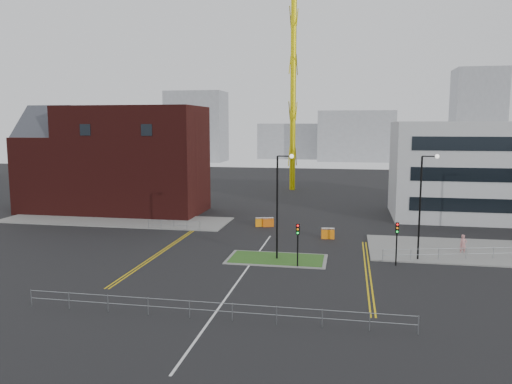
% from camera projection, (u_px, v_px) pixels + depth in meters
% --- Properties ---
extents(ground, '(200.00, 200.00, 0.00)m').
position_uv_depth(ground, '(234.00, 287.00, 35.89)').
color(ground, black).
rests_on(ground, ground).
extents(pavement_left, '(28.00, 8.00, 0.12)m').
position_uv_depth(pavement_left, '(115.00, 220.00, 60.95)').
color(pavement_left, slate).
rests_on(pavement_left, ground).
extents(pavement_right, '(24.00, 10.00, 0.12)m').
position_uv_depth(pavement_right, '(503.00, 252.00, 45.51)').
color(pavement_right, slate).
rests_on(pavement_right, ground).
extents(island_kerb, '(8.60, 4.60, 0.08)m').
position_uv_depth(island_kerb, '(277.00, 259.00, 43.31)').
color(island_kerb, slate).
rests_on(island_kerb, ground).
extents(grass_island, '(8.00, 4.00, 0.12)m').
position_uv_depth(grass_island, '(277.00, 259.00, 43.31)').
color(grass_island, '#22521B').
rests_on(grass_island, ground).
extents(brick_building, '(24.20, 10.07, 14.24)m').
position_uv_depth(brick_building, '(113.00, 161.00, 66.43)').
color(brick_building, '#401210').
rests_on(brick_building, ground).
extents(office_block, '(25.00, 12.20, 12.00)m').
position_uv_depth(office_block, '(497.00, 171.00, 61.49)').
color(office_block, '#B0B3B5').
rests_on(office_block, ground).
extents(tower_crane, '(52.53, 9.12, 40.78)m').
position_uv_depth(tower_crane, '(326.00, 27.00, 84.23)').
color(tower_crane, yellow).
rests_on(tower_crane, ground).
extents(streetlamp_island, '(1.46, 0.36, 9.18)m').
position_uv_depth(streetlamp_island, '(280.00, 198.00, 42.55)').
color(streetlamp_island, black).
rests_on(streetlamp_island, ground).
extents(streetlamp_right_near, '(1.46, 0.36, 9.18)m').
position_uv_depth(streetlamp_right_near, '(423.00, 198.00, 42.31)').
color(streetlamp_right_near, black).
rests_on(streetlamp_right_near, ground).
extents(traffic_light_island, '(0.28, 0.33, 3.65)m').
position_uv_depth(traffic_light_island, '(298.00, 237.00, 40.64)').
color(traffic_light_island, black).
rests_on(traffic_light_island, ground).
extents(traffic_light_right, '(0.28, 0.33, 3.65)m').
position_uv_depth(traffic_light_right, '(397.00, 235.00, 41.13)').
color(traffic_light_right, black).
rests_on(traffic_light_right, ground).
extents(railing_front, '(24.05, 0.05, 1.10)m').
position_uv_depth(railing_front, '(211.00, 307.00, 29.94)').
color(railing_front, gray).
rests_on(railing_front, ground).
extents(railing_left, '(6.05, 0.05, 1.10)m').
position_uv_depth(railing_left, '(174.00, 224.00, 55.33)').
color(railing_left, gray).
rests_on(railing_left, ground).
extents(railing_right, '(19.05, 5.05, 1.10)m').
position_uv_depth(railing_right, '(494.00, 251.00, 43.25)').
color(railing_right, gray).
rests_on(railing_right, ground).
extents(centre_line, '(0.15, 30.00, 0.01)m').
position_uv_depth(centre_line, '(240.00, 279.00, 37.84)').
color(centre_line, silver).
rests_on(centre_line, ground).
extents(yellow_left_a, '(0.12, 24.00, 0.01)m').
position_uv_depth(yellow_left_a, '(165.00, 248.00, 47.27)').
color(yellow_left_a, gold).
rests_on(yellow_left_a, ground).
extents(yellow_left_b, '(0.12, 24.00, 0.01)m').
position_uv_depth(yellow_left_b, '(168.00, 248.00, 47.21)').
color(yellow_left_b, gold).
rests_on(yellow_left_b, ground).
extents(yellow_right_a, '(0.12, 20.00, 0.01)m').
position_uv_depth(yellow_right_a, '(366.00, 271.00, 40.00)').
color(yellow_right_a, gold).
rests_on(yellow_right_a, ground).
extents(yellow_right_b, '(0.12, 20.00, 0.01)m').
position_uv_depth(yellow_right_b, '(370.00, 271.00, 39.95)').
color(yellow_right_b, gold).
rests_on(yellow_right_b, ground).
extents(skyline_a, '(18.00, 12.00, 22.00)m').
position_uv_depth(skyline_a, '(197.00, 127.00, 158.59)').
color(skyline_a, gray).
rests_on(skyline_a, ground).
extents(skyline_b, '(24.00, 12.00, 16.00)m').
position_uv_depth(skyline_b, '(356.00, 136.00, 159.63)').
color(skyline_b, gray).
rests_on(skyline_b, ground).
extents(skyline_c, '(14.00, 12.00, 28.00)m').
position_uv_depth(skyline_c, '(477.00, 117.00, 147.58)').
color(skyline_c, gray).
rests_on(skyline_c, ground).
extents(skyline_d, '(30.00, 12.00, 12.00)m').
position_uv_depth(skyline_d, '(303.00, 141.00, 172.91)').
color(skyline_d, gray).
rests_on(skyline_d, ground).
extents(pedestrian, '(0.74, 0.57, 1.80)m').
position_uv_depth(pedestrian, '(463.00, 244.00, 45.00)').
color(pedestrian, tan).
rests_on(pedestrian, ground).
extents(barrier_left, '(1.31, 0.85, 1.05)m').
position_uv_depth(barrier_left, '(268.00, 222.00, 57.21)').
color(barrier_left, orange).
rests_on(barrier_left, ground).
extents(barrier_mid, '(1.28, 0.74, 1.02)m').
position_uv_depth(barrier_mid, '(261.00, 222.00, 57.31)').
color(barrier_mid, orange).
rests_on(barrier_mid, ground).
extents(barrier_right, '(1.36, 0.58, 1.11)m').
position_uv_depth(barrier_right, '(328.00, 233.00, 51.17)').
color(barrier_right, orange).
rests_on(barrier_right, ground).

